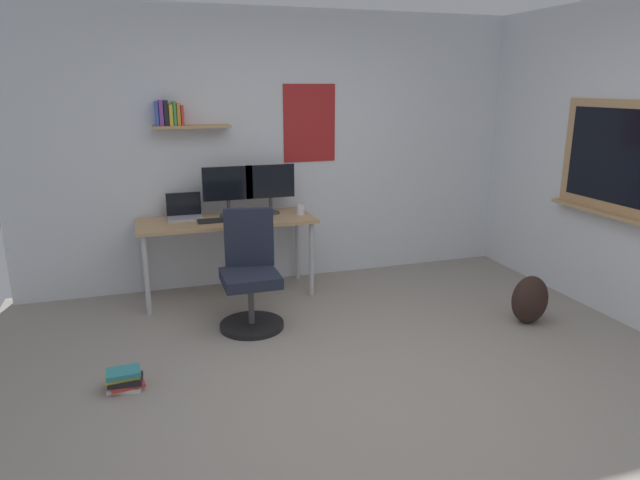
{
  "coord_description": "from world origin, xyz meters",
  "views": [
    {
      "loc": [
        -1.31,
        -2.92,
        1.91
      ],
      "look_at": [
        -0.14,
        0.72,
        0.85
      ],
      "focal_mm": 31.51,
      "sensor_mm": 36.0,
      "label": 1
    }
  ],
  "objects_px": {
    "computer_mouse": "(250,217)",
    "coffee_mug": "(301,210)",
    "backpack": "(530,300)",
    "book_stack_on_floor": "(125,379)",
    "monitor_primary": "(228,188)",
    "monitor_secondary": "(270,185)",
    "desk": "(227,227)",
    "office_chair": "(250,278)",
    "laptop": "(185,212)",
    "keyboard": "(219,220)"
  },
  "relations": [
    {
      "from": "office_chair",
      "to": "monitor_secondary",
      "type": "bearing_deg",
      "value": 66.0
    },
    {
      "from": "monitor_primary",
      "to": "backpack",
      "type": "bearing_deg",
      "value": -34.06
    },
    {
      "from": "office_chair",
      "to": "monitor_secondary",
      "type": "height_order",
      "value": "monitor_secondary"
    },
    {
      "from": "coffee_mug",
      "to": "backpack",
      "type": "relative_size",
      "value": 0.23
    },
    {
      "from": "coffee_mug",
      "to": "office_chair",
      "type": "bearing_deg",
      "value": -131.49
    },
    {
      "from": "backpack",
      "to": "laptop",
      "type": "bearing_deg",
      "value": 149.37
    },
    {
      "from": "monitor_primary",
      "to": "laptop",
      "type": "bearing_deg",
      "value": 173.07
    },
    {
      "from": "desk",
      "to": "keyboard",
      "type": "xyz_separation_m",
      "value": [
        -0.08,
        -0.08,
        0.08
      ]
    },
    {
      "from": "office_chair",
      "to": "computer_mouse",
      "type": "bearing_deg",
      "value": 78.44
    },
    {
      "from": "office_chair",
      "to": "desk",
      "type": "bearing_deg",
      "value": 95.11
    },
    {
      "from": "monitor_primary",
      "to": "keyboard",
      "type": "distance_m",
      "value": 0.33
    },
    {
      "from": "laptop",
      "to": "book_stack_on_floor",
      "type": "relative_size",
      "value": 1.25
    },
    {
      "from": "computer_mouse",
      "to": "coffee_mug",
      "type": "height_order",
      "value": "coffee_mug"
    },
    {
      "from": "computer_mouse",
      "to": "coffee_mug",
      "type": "xyz_separation_m",
      "value": [
        0.49,
        0.05,
        0.03
      ]
    },
    {
      "from": "desk",
      "to": "office_chair",
      "type": "xyz_separation_m",
      "value": [
        0.07,
        -0.74,
        -0.25
      ]
    },
    {
      "from": "keyboard",
      "to": "laptop",
      "type": "bearing_deg",
      "value": 141.47
    },
    {
      "from": "book_stack_on_floor",
      "to": "laptop",
      "type": "bearing_deg",
      "value": 71.15
    },
    {
      "from": "monitor_secondary",
      "to": "desk",
      "type": "bearing_deg",
      "value": -167.44
    },
    {
      "from": "desk",
      "to": "computer_mouse",
      "type": "distance_m",
      "value": 0.23
    },
    {
      "from": "desk",
      "to": "backpack",
      "type": "xyz_separation_m",
      "value": [
        2.26,
        -1.4,
        -0.46
      ]
    },
    {
      "from": "office_chair",
      "to": "laptop",
      "type": "xyz_separation_m",
      "value": [
        -0.42,
        0.88,
        0.38
      ]
    },
    {
      "from": "desk",
      "to": "computer_mouse",
      "type": "bearing_deg",
      "value": -20.65
    },
    {
      "from": "office_chair",
      "to": "computer_mouse",
      "type": "relative_size",
      "value": 9.13
    },
    {
      "from": "laptop",
      "to": "monitor_secondary",
      "type": "relative_size",
      "value": 0.67
    },
    {
      "from": "keyboard",
      "to": "coffee_mug",
      "type": "bearing_deg",
      "value": 3.7
    },
    {
      "from": "laptop",
      "to": "monitor_primary",
      "type": "bearing_deg",
      "value": -6.93
    },
    {
      "from": "keyboard",
      "to": "backpack",
      "type": "bearing_deg",
      "value": -29.59
    },
    {
      "from": "monitor_primary",
      "to": "keyboard",
      "type": "bearing_deg",
      "value": -124.54
    },
    {
      "from": "monitor_secondary",
      "to": "keyboard",
      "type": "height_order",
      "value": "monitor_secondary"
    },
    {
      "from": "monitor_primary",
      "to": "monitor_secondary",
      "type": "relative_size",
      "value": 1.0
    },
    {
      "from": "desk",
      "to": "monitor_secondary",
      "type": "height_order",
      "value": "monitor_secondary"
    },
    {
      "from": "backpack",
      "to": "book_stack_on_floor",
      "type": "relative_size",
      "value": 1.64
    },
    {
      "from": "desk",
      "to": "coffee_mug",
      "type": "xyz_separation_m",
      "value": [
        0.69,
        -0.03,
        0.12
      ]
    },
    {
      "from": "office_chair",
      "to": "coffee_mug",
      "type": "bearing_deg",
      "value": 48.51
    },
    {
      "from": "laptop",
      "to": "book_stack_on_floor",
      "type": "xyz_separation_m",
      "value": [
        -0.56,
        -1.64,
        -0.72
      ]
    },
    {
      "from": "computer_mouse",
      "to": "monitor_secondary",
      "type": "bearing_deg",
      "value": 36.26
    },
    {
      "from": "computer_mouse",
      "to": "coffee_mug",
      "type": "relative_size",
      "value": 1.13
    },
    {
      "from": "laptop",
      "to": "monitor_primary",
      "type": "height_order",
      "value": "monitor_primary"
    },
    {
      "from": "desk",
      "to": "book_stack_on_floor",
      "type": "relative_size",
      "value": 6.41
    },
    {
      "from": "laptop",
      "to": "backpack",
      "type": "bearing_deg",
      "value": -30.63
    },
    {
      "from": "monitor_primary",
      "to": "coffee_mug",
      "type": "distance_m",
      "value": 0.7
    },
    {
      "from": "monitor_secondary",
      "to": "book_stack_on_floor",
      "type": "distance_m",
      "value": 2.29
    },
    {
      "from": "monitor_secondary",
      "to": "laptop",
      "type": "bearing_deg",
      "value": 176.52
    },
    {
      "from": "monitor_primary",
      "to": "computer_mouse",
      "type": "relative_size",
      "value": 4.46
    },
    {
      "from": "keyboard",
      "to": "monitor_secondary",
      "type": "bearing_deg",
      "value": 18.53
    },
    {
      "from": "keyboard",
      "to": "backpack",
      "type": "distance_m",
      "value": 2.74
    },
    {
      "from": "desk",
      "to": "coffee_mug",
      "type": "relative_size",
      "value": 17.25
    },
    {
      "from": "office_chair",
      "to": "computer_mouse",
      "type": "distance_m",
      "value": 0.76
    },
    {
      "from": "office_chair",
      "to": "book_stack_on_floor",
      "type": "xyz_separation_m",
      "value": [
        -0.98,
        -0.76,
        -0.34
      ]
    },
    {
      "from": "laptop",
      "to": "computer_mouse",
      "type": "distance_m",
      "value": 0.6
    }
  ]
}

